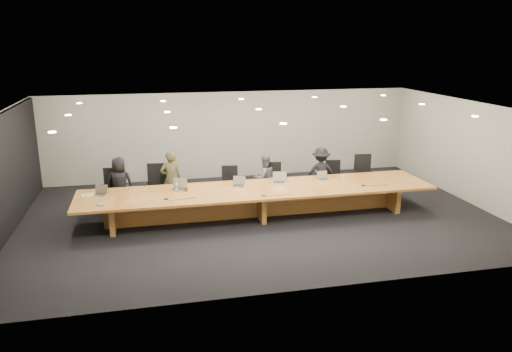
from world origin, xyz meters
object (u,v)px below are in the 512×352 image
Objects in this scene: conference_table at (259,197)px; laptop_b at (178,184)px; paper_cup_far at (343,177)px; av_box at (102,204)px; laptop_a at (99,190)px; water_bottle at (177,187)px; chair_left at (157,186)px; mic_left at (166,199)px; mic_right at (363,185)px; chair_right at (334,178)px; amber_mug at (186,189)px; chair_far_left at (112,190)px; person_d at (321,173)px; chair_mid_right at (273,182)px; mic_center at (263,195)px; laptop_d at (279,178)px; chair_mid_left at (230,185)px; person_c at (264,178)px; laptop_e at (323,176)px; chair_far_right at (365,175)px; laptop_c at (238,181)px; paper_cup_near at (291,181)px; person_a at (120,184)px; person_b at (171,180)px.

laptop_b is (-2.00, 0.34, 0.37)m from conference_table.
av_box is (-6.24, -0.83, -0.04)m from paper_cup_far.
water_bottle is (1.85, -0.04, -0.02)m from laptop_a.
chair_left is 6.48× the size of av_box.
paper_cup_far is 0.72× the size of mic_left.
conference_table is at bearing -171.82° from paper_cup_far.
laptop_b is at bearing 52.11° from water_bottle.
mic_right is at bearing -69.12° from paper_cup_far.
chair_right is 5.54× the size of av_box.
chair_left is 5.04m from paper_cup_far.
chair_far_left is at bearing 150.69° from amber_mug.
chair_left is at bearing 76.35° from av_box.
chair_far_left is at bearing 108.50° from av_box.
laptop_b is at bearing 23.47° from person_d.
laptop_a is 1.90m from laptop_b.
person_d is (1.43, 0.07, 0.17)m from chair_mid_right.
chair_far_left is at bearing 152.97° from mic_center.
chair_mid_left is at bearing 164.35° from laptop_d.
chair_far_left is 5.79m from person_d.
amber_mug is at bearing -18.95° from chair_far_left.
mic_center is (-0.48, -1.86, 0.09)m from person_c.
conference_table is 30.79× the size of laptop_e.
laptop_e is at bearing -148.36° from chair_far_right.
laptop_c is 1.09× the size of laptop_e.
laptop_b is (-2.45, -0.89, 0.22)m from person_c.
conference_table is 1.29m from chair_mid_left.
chair_far_left is 5.64m from laptop_e.
person_c is 15.73× the size of paper_cup_near.
laptop_c is 1.05m from mic_center.
person_b reaches higher than person_a.
person_c is 2.76m from mic_right.
paper_cup_near is at bearing 48.65° from person_d.
laptop_b is at bearing 21.92° from laptop_a.
chair_mid_left is at bearing 49.53° from av_box.
chair_mid_right is 1.93m from mic_center.
chair_right is 3.18m from laptop_c.
person_c is 12.92× the size of amber_mug.
mic_left is at bearing -3.69° from laptop_a.
laptop_b is 2.64m from laptop_d.
paper_cup_near is (-2.48, -0.82, 0.20)m from chair_far_right.
person_b is at bearing -170.12° from chair_right.
person_c is at bearing 33.04° from laptop_a.
av_box is (0.09, -0.79, -0.11)m from laptop_a.
amber_mug is (-2.47, -0.19, -0.09)m from laptop_d.
chair_right is 12.07× the size of paper_cup_near.
chair_left reaches higher than chair_right.
person_c is at bearing 44.59° from av_box.
amber_mug is at bearing -133.26° from chair_mid_left.
chair_far_left is 0.79× the size of person_a.
person_a is at bearing 159.96° from conference_table.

